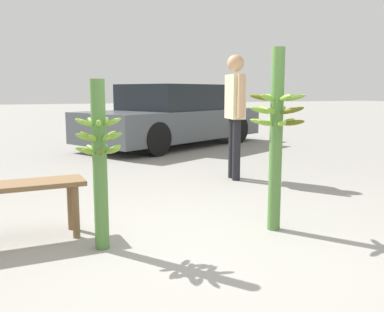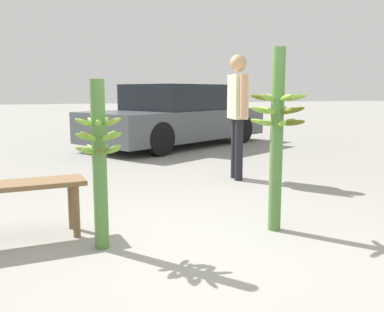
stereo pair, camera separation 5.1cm
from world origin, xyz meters
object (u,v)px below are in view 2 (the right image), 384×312
object	(u,v)px
parked_car	(179,116)
banana_stalk_left	(99,160)
banana_stalk_center	(277,133)
market_bench	(19,194)
vendor_person	(238,105)

from	to	relation	value
parked_car	banana_stalk_left	bearing A→B (deg)	126.93
banana_stalk_center	market_bench	distance (m)	2.23
vendor_person	banana_stalk_left	bearing A→B (deg)	141.63
vendor_person	parked_car	xyz separation A→B (m)	(0.53, 3.84, -0.37)
banana_stalk_left	parked_car	world-z (taller)	parked_car
banana_stalk_left	banana_stalk_center	xyz separation A→B (m)	(1.51, -0.11, 0.16)
market_bench	banana_stalk_left	bearing A→B (deg)	-39.24
banana_stalk_left	banana_stalk_center	bearing A→B (deg)	-4.23
banana_stalk_center	parked_car	distance (m)	6.08
banana_stalk_center	parked_car	xyz separation A→B (m)	(1.24, 5.95, -0.20)
vendor_person	parked_car	bearing A→B (deg)	2.00
banana_stalk_left	market_bench	distance (m)	0.80
banana_stalk_center	market_bench	world-z (taller)	banana_stalk_center
vendor_person	market_bench	world-z (taller)	vendor_person
parked_car	vendor_person	bearing A→B (deg)	144.40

